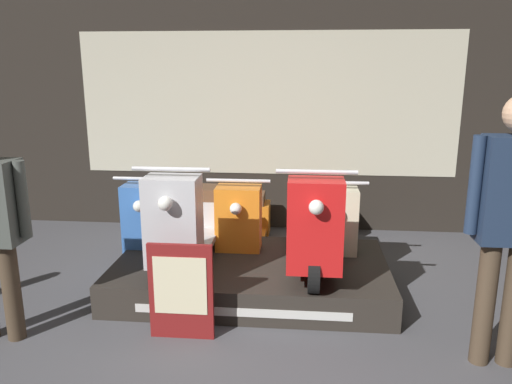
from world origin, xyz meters
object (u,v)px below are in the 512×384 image
(scooter_backrow_0, at_px, (162,221))
(scooter_display_left, at_px, (188,222))
(scooter_backrow_2, at_px, (331,226))
(scooter_backrow_1, at_px, (245,223))
(scooter_display_right, at_px, (313,225))
(price_sign_board, at_px, (181,291))
(person_right_browsing, at_px, (510,213))

(scooter_backrow_0, bearing_deg, scooter_display_left, -60.25)
(scooter_backrow_0, bearing_deg, scooter_backrow_2, 0.00)
(scooter_backrow_0, bearing_deg, scooter_backrow_1, 0.00)
(scooter_display_right, bearing_deg, price_sign_board, -140.40)
(person_right_browsing, xyz_separation_m, price_sign_board, (-2.21, 0.12, -0.70))
(scooter_backrow_2, relative_size, price_sign_board, 2.12)
(scooter_backrow_1, xyz_separation_m, scooter_backrow_2, (0.90, 0.00, 0.00))
(scooter_display_left, relative_size, price_sign_board, 2.12)
(scooter_display_left, distance_m, scooter_backrow_1, 1.01)
(scooter_display_right, bearing_deg, scooter_backrow_2, 76.93)
(scooter_display_left, relative_size, scooter_backrow_1, 1.00)
(scooter_backrow_0, distance_m, price_sign_board, 1.80)
(scooter_backrow_0, distance_m, scooter_backrow_2, 1.81)
(scooter_display_right, height_order, person_right_browsing, person_right_browsing)
(scooter_display_left, xyz_separation_m, price_sign_board, (0.12, -0.81, -0.28))
(scooter_backrow_1, xyz_separation_m, person_right_browsing, (1.93, -1.81, 0.70))
(scooter_display_right, distance_m, scooter_backrow_1, 1.16)
(price_sign_board, bearing_deg, scooter_backrow_2, 55.01)
(scooter_display_right, relative_size, price_sign_board, 2.12)
(price_sign_board, bearing_deg, scooter_backrow_0, 110.23)
(scooter_backrow_0, bearing_deg, price_sign_board, -69.77)
(scooter_backrow_0, xyz_separation_m, person_right_browsing, (2.83, -1.81, 0.70))
(scooter_display_right, xyz_separation_m, scooter_backrow_0, (-1.60, 0.88, -0.28))
(scooter_backrow_1, bearing_deg, scooter_backrow_0, 180.00)
(scooter_display_right, bearing_deg, scooter_display_left, 180.00)
(scooter_backrow_0, height_order, price_sign_board, scooter_backrow_0)
(scooter_backrow_0, xyz_separation_m, scooter_backrow_2, (1.81, 0.00, 0.00))
(scooter_backrow_0, relative_size, scooter_backrow_2, 1.00)
(scooter_backrow_1, bearing_deg, scooter_display_left, -114.41)
(scooter_display_right, distance_m, person_right_browsing, 1.60)
(price_sign_board, bearing_deg, scooter_display_right, 39.60)
(scooter_backrow_1, distance_m, price_sign_board, 1.71)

